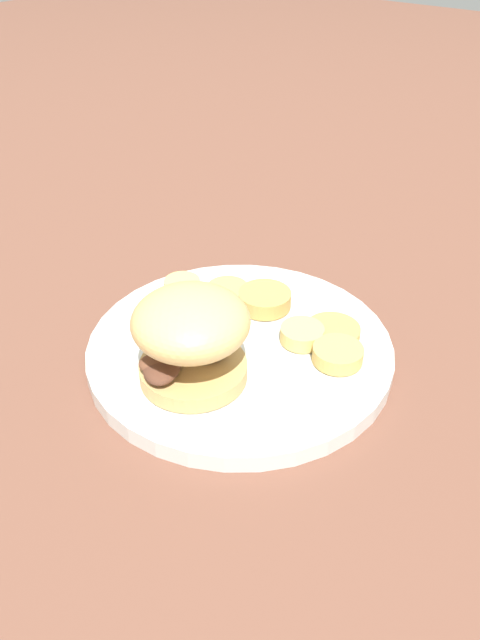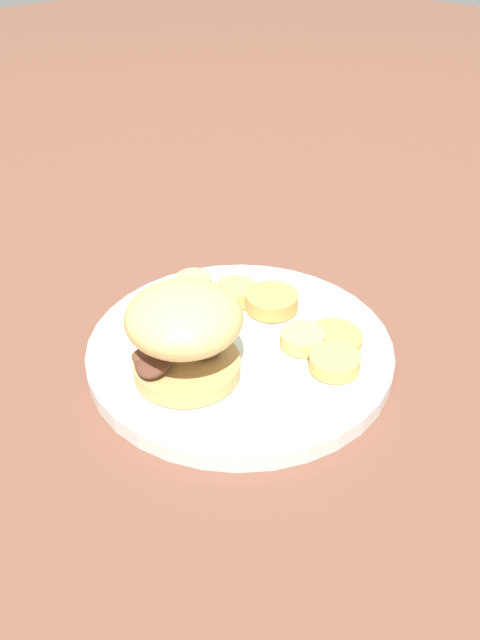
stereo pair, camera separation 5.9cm
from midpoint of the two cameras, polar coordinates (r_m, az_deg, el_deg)
ground_plane at (r=0.61m, az=2.74°, el=-3.42°), size 4.00×4.00×0.00m
dinner_plate at (r=0.61m, az=2.77°, el=-2.66°), size 0.29×0.29×0.02m
sandwich at (r=0.54m, az=-2.40°, el=-0.88°), size 0.11×0.10×0.09m
potato_round_0 at (r=0.66m, az=2.21°, el=2.44°), size 0.04×0.04×0.02m
potato_round_1 at (r=0.61m, az=11.39°, el=-1.75°), size 0.05×0.05×0.01m
potato_round_2 at (r=0.58m, az=11.55°, el=-3.87°), size 0.05×0.05×0.01m
potato_round_3 at (r=0.60m, az=8.53°, el=-1.82°), size 0.04×0.04×0.01m
potato_round_4 at (r=0.64m, az=5.53°, el=1.63°), size 0.05×0.05×0.02m
potato_round_5 at (r=0.68m, az=-1.81°, el=3.50°), size 0.04×0.04×0.01m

